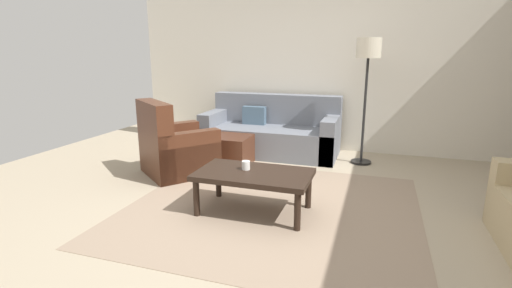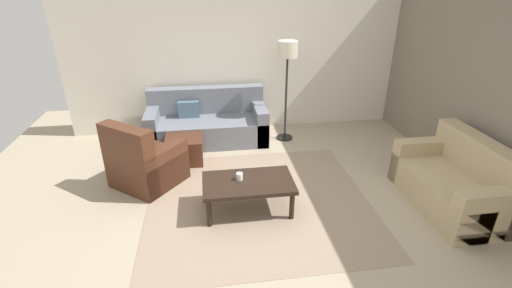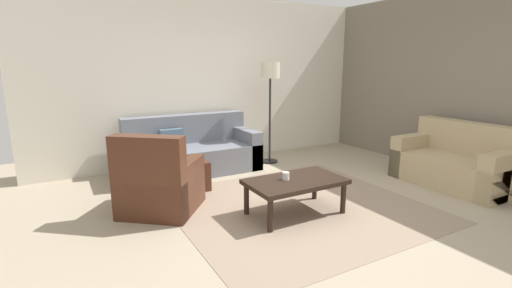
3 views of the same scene
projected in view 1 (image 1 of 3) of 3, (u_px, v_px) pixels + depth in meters
name	position (u px, v px, depth m)	size (l,w,h in m)	color
ground_plane	(272.00, 208.00, 3.80)	(8.00, 8.00, 0.00)	tan
rear_partition	(319.00, 60.00, 5.86)	(6.00, 0.12, 2.80)	silver
area_rug	(272.00, 207.00, 3.80)	(2.83, 2.68, 0.01)	gray
couch_main	(272.00, 133.00, 5.84)	(2.02, 0.92, 0.88)	slate
armchair_leather	(174.00, 151.00, 4.78)	(1.12, 1.12, 0.95)	#4C2819
ottoman	(231.00, 150.00, 5.24)	(0.56, 0.56, 0.40)	#4C2819
coffee_table	(254.00, 177.00, 3.63)	(1.10, 0.64, 0.41)	black
cup	(246.00, 165.00, 3.68)	(0.08, 0.08, 0.09)	white
lamp_standing	(368.00, 61.00, 4.98)	(0.32, 0.32, 1.71)	black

